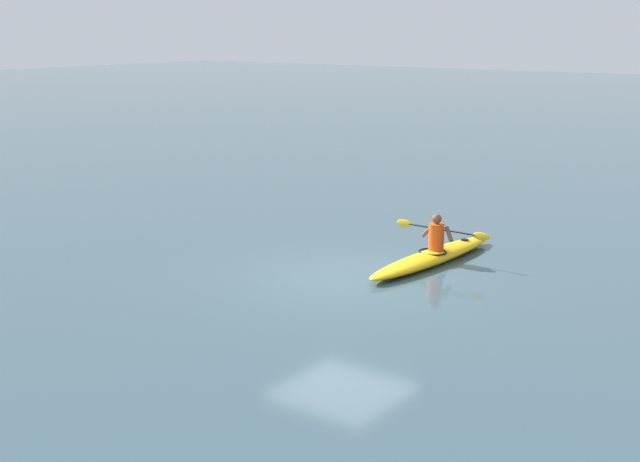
{
  "coord_description": "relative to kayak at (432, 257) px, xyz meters",
  "views": [
    {
      "loc": [
        -9.69,
        14.02,
        5.01
      ],
      "look_at": [
        -0.97,
        2.13,
        1.51
      ],
      "focal_mm": 48.83,
      "sensor_mm": 36.0,
      "label": 1
    }
  ],
  "objects": [
    {
      "name": "ground_plane",
      "position": [
        0.93,
        2.03,
        -0.14
      ],
      "size": [
        160.0,
        160.0,
        0.0
      ],
      "primitive_type": "plane",
      "color": "#334C56"
    },
    {
      "name": "kayaker",
      "position": [
        -0.01,
        -0.16,
        0.48
      ],
      "size": [
        2.34,
        0.45,
        0.79
      ],
      "color": "#E04C14",
      "rests_on": "kayak"
    },
    {
      "name": "kayak",
      "position": [
        0.0,
        0.0,
        0.0
      ],
      "size": [
        0.94,
        4.55,
        0.27
      ],
      "color": "#EAB214",
      "rests_on": "ground"
    }
  ]
}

